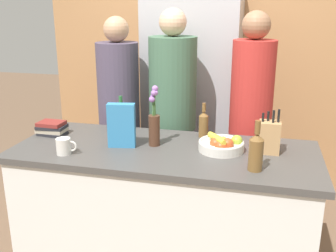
{
  "coord_description": "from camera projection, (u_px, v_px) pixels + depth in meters",
  "views": [
    {
      "loc": [
        0.57,
        -2.22,
        1.77
      ],
      "look_at": [
        0.0,
        0.1,
        1.03
      ],
      "focal_mm": 42.0,
      "sensor_mm": 36.0,
      "label": 1
    }
  ],
  "objects": [
    {
      "name": "fruit_bowl",
      "position": [
        222.0,
        144.0,
        2.4
      ],
      "size": [
        0.28,
        0.28,
        0.1
      ],
      "color": "silver",
      "rests_on": "kitchen_island"
    },
    {
      "name": "person_in_red_tee",
      "position": [
        250.0,
        115.0,
        2.92
      ],
      "size": [
        0.31,
        0.31,
        1.73
      ],
      "rotation": [
        0.0,
        0.0,
        0.27
      ],
      "color": "#383842",
      "rests_on": "ground_plane"
    },
    {
      "name": "coffee_mug",
      "position": [
        64.0,
        146.0,
        2.35
      ],
      "size": [
        0.13,
        0.09,
        0.1
      ],
      "color": "silver",
      "rests_on": "kitchen_island"
    },
    {
      "name": "person_at_sink",
      "position": [
        119.0,
        110.0,
        3.17
      ],
      "size": [
        0.33,
        0.33,
        1.69
      ],
      "rotation": [
        0.0,
        0.0,
        -0.44
      ],
      "color": "#383842",
      "rests_on": "ground_plane"
    },
    {
      "name": "book_stack",
      "position": [
        52.0,
        128.0,
        2.71
      ],
      "size": [
        0.2,
        0.15,
        0.09
      ],
      "color": "#232328",
      "rests_on": "kitchen_island"
    },
    {
      "name": "person_in_blue",
      "position": [
        173.0,
        110.0,
        3.05
      ],
      "size": [
        0.36,
        0.36,
        1.75
      ],
      "rotation": [
        0.0,
        0.0,
        0.0
      ],
      "color": "#383842",
      "rests_on": "ground_plane"
    },
    {
      "name": "cereal_box",
      "position": [
        121.0,
        125.0,
        2.45
      ],
      "size": [
        0.18,
        0.09,
        0.28
      ],
      "color": "teal",
      "rests_on": "kitchen_island"
    },
    {
      "name": "bottle_oil",
      "position": [
        256.0,
        151.0,
        2.1
      ],
      "size": [
        0.08,
        0.08,
        0.28
      ],
      "color": "brown",
      "rests_on": "kitchen_island"
    },
    {
      "name": "bottle_vinegar",
      "position": [
        203.0,
        124.0,
        2.65
      ],
      "size": [
        0.06,
        0.06,
        0.24
      ],
      "color": "brown",
      "rests_on": "kitchen_island"
    },
    {
      "name": "bottle_wine",
      "position": [
        121.0,
        118.0,
        2.75
      ],
      "size": [
        0.07,
        0.07,
        0.26
      ],
      "color": "#286633",
      "rests_on": "kitchen_island"
    },
    {
      "name": "back_wall_wood",
      "position": [
        205.0,
        55.0,
        3.79
      ],
      "size": [
        3.09,
        0.12,
        2.6
      ],
      "color": "#AD7A4C",
      "rests_on": "ground_plane"
    },
    {
      "name": "flower_vase",
      "position": [
        154.0,
        124.0,
        2.47
      ],
      "size": [
        0.07,
        0.07,
        0.39
      ],
      "color": "#4C2D1E",
      "rests_on": "kitchen_island"
    },
    {
      "name": "kitchen_island",
      "position": [
        165.0,
        213.0,
        2.58
      ],
      "size": [
        1.89,
        0.77,
        0.91
      ],
      "color": "silver",
      "rests_on": "ground_plane"
    },
    {
      "name": "knife_block",
      "position": [
        269.0,
        137.0,
        2.36
      ],
      "size": [
        0.13,
        0.11,
        0.27
      ],
      "color": "tan",
      "rests_on": "kitchen_island"
    },
    {
      "name": "refrigerator",
      "position": [
        193.0,
        99.0,
        3.58
      ],
      "size": [
        0.81,
        0.63,
        1.88
      ],
      "color": "#B7B7BC",
      "rests_on": "ground_plane"
    }
  ]
}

